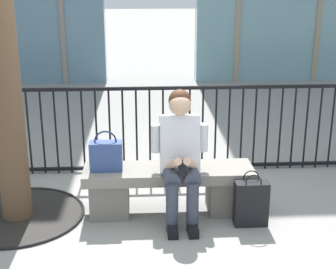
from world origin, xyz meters
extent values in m
plane|color=gray|center=(0.00, 0.00, 0.00)|extent=(60.00, 60.00, 0.00)
cube|color=gray|center=(0.00, 0.00, 0.40)|extent=(1.60, 0.44, 0.10)
cube|color=slate|center=(-0.56, 0.00, 0.17)|extent=(0.36, 0.37, 0.35)
cube|color=slate|center=(0.56, 0.00, 0.17)|extent=(0.36, 0.37, 0.35)
cylinder|color=#383D4C|center=(0.01, -0.18, 0.47)|extent=(0.15, 0.40, 0.15)
cylinder|color=#383D4C|center=(0.01, -0.38, 0.23)|extent=(0.11, 0.11, 0.45)
cube|color=black|center=(0.01, -0.44, 0.04)|extent=(0.09, 0.22, 0.08)
cylinder|color=#383D4C|center=(0.19, -0.18, 0.47)|extent=(0.15, 0.40, 0.15)
cylinder|color=#383D4C|center=(0.19, -0.38, 0.23)|extent=(0.11, 0.11, 0.45)
cube|color=black|center=(0.19, -0.44, 0.04)|extent=(0.09, 0.22, 0.08)
cube|color=silver|center=(0.10, -0.04, 0.71)|extent=(0.36, 0.30, 0.55)
cylinder|color=silver|center=(-0.12, -0.04, 0.76)|extent=(0.08, 0.08, 0.26)
cylinder|color=#DBAD89|center=(0.02, -0.26, 0.59)|extent=(0.16, 0.28, 0.20)
cylinder|color=silver|center=(0.32, -0.04, 0.76)|extent=(0.08, 0.08, 0.26)
cylinder|color=#DBAD89|center=(0.18, -0.26, 0.59)|extent=(0.16, 0.28, 0.20)
cube|color=black|center=(0.10, -0.32, 0.57)|extent=(0.07, 0.10, 0.13)
sphere|color=#DBAD89|center=(0.10, -0.06, 1.08)|extent=(0.20, 0.20, 0.20)
sphere|color=#472816|center=(0.10, -0.03, 1.11)|extent=(0.20, 0.20, 0.20)
cube|color=#33477F|center=(-0.58, -0.01, 0.59)|extent=(0.30, 0.15, 0.27)
torus|color=#1E2A4C|center=(-0.58, -0.01, 0.73)|extent=(0.21, 0.02, 0.21)
cube|color=black|center=(0.73, -0.30, 0.21)|extent=(0.30, 0.14, 0.42)
torus|color=black|center=(0.73, -0.35, 0.44)|extent=(0.15, 0.01, 0.15)
torus|color=black|center=(0.73, -0.25, 0.44)|extent=(0.15, 0.01, 0.15)
cylinder|color=black|center=(-1.81, 1.05, 0.50)|extent=(0.02, 0.02, 1.00)
cylinder|color=black|center=(-1.66, 1.05, 0.50)|extent=(0.02, 0.02, 1.00)
cylinder|color=black|center=(-1.51, 1.05, 0.50)|extent=(0.02, 0.02, 1.00)
cylinder|color=black|center=(-1.36, 1.05, 0.50)|extent=(0.02, 0.02, 1.00)
cylinder|color=black|center=(-1.21, 1.05, 0.50)|extent=(0.02, 0.02, 1.00)
cylinder|color=black|center=(-1.06, 1.05, 0.50)|extent=(0.02, 0.02, 1.00)
cylinder|color=black|center=(-0.90, 1.05, 0.50)|extent=(0.02, 0.02, 1.00)
cylinder|color=black|center=(-0.75, 1.05, 0.50)|extent=(0.02, 0.02, 1.00)
cylinder|color=black|center=(-0.60, 1.05, 0.50)|extent=(0.02, 0.02, 1.00)
cylinder|color=black|center=(-0.45, 1.05, 0.50)|extent=(0.02, 0.02, 1.00)
cylinder|color=black|center=(-0.30, 1.05, 0.50)|extent=(0.02, 0.02, 1.00)
cylinder|color=black|center=(-0.15, 1.05, 0.50)|extent=(0.02, 0.02, 1.00)
cylinder|color=black|center=(0.00, 1.05, 0.50)|extent=(0.02, 0.02, 1.00)
cylinder|color=black|center=(0.15, 1.05, 0.50)|extent=(0.02, 0.02, 1.00)
cylinder|color=black|center=(0.30, 1.05, 0.50)|extent=(0.02, 0.02, 1.00)
cylinder|color=black|center=(0.45, 1.05, 0.50)|extent=(0.02, 0.02, 1.00)
cylinder|color=black|center=(0.60, 1.05, 0.50)|extent=(0.02, 0.02, 1.00)
cylinder|color=black|center=(0.75, 1.05, 0.50)|extent=(0.02, 0.02, 1.00)
cylinder|color=black|center=(0.90, 1.05, 0.50)|extent=(0.02, 0.02, 1.00)
cylinder|color=black|center=(1.06, 1.05, 0.50)|extent=(0.02, 0.02, 1.00)
cylinder|color=black|center=(1.21, 1.05, 0.50)|extent=(0.02, 0.02, 1.00)
cylinder|color=black|center=(1.36, 1.05, 0.50)|extent=(0.02, 0.02, 1.00)
cylinder|color=black|center=(1.51, 1.05, 0.50)|extent=(0.02, 0.02, 1.00)
cylinder|color=black|center=(1.66, 1.05, 0.50)|extent=(0.02, 0.02, 1.00)
cylinder|color=black|center=(1.81, 1.05, 0.50)|extent=(0.02, 0.02, 1.00)
cylinder|color=black|center=(1.96, 1.05, 0.50)|extent=(0.02, 0.02, 1.00)
cube|color=black|center=(0.00, 1.05, 0.05)|extent=(8.14, 0.04, 0.04)
cube|color=black|center=(0.00, 1.05, 0.98)|extent=(8.14, 0.04, 0.04)
cylinder|color=black|center=(-1.43, -0.02, 0.01)|extent=(1.22, 1.22, 0.01)
torus|color=black|center=(-1.43, -0.02, 0.01)|extent=(1.25, 1.25, 0.03)
cylinder|color=brown|center=(-1.43, -0.02, 1.70)|extent=(0.28, 0.28, 3.40)
camera|label=1|loc=(-0.26, -4.32, 2.18)|focal=52.98mm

